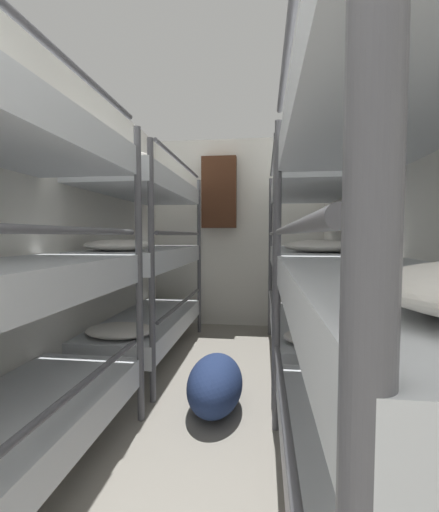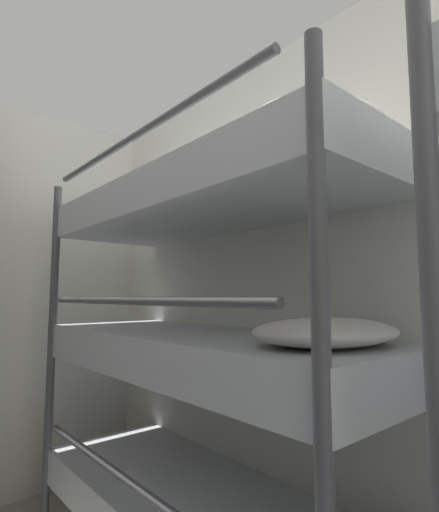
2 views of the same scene
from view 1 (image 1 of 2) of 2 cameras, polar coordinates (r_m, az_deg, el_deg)
wall_left at (r=2.56m, az=-28.04°, el=3.73°), size 0.06×4.89×2.43m
wall_right at (r=2.23m, az=28.04°, el=3.84°), size 0.06×4.89×2.43m
wall_back at (r=4.52m, az=2.94°, el=3.81°), size 2.33×0.06×2.43m
bunk_stack_right_near at (r=1.20m, az=27.54°, el=-6.22°), size 0.70×1.83×1.89m
bunk_stack_left_far at (r=3.33m, az=-12.09°, el=-0.00°), size 0.70×1.83×1.89m
bunk_stack_right_far at (r=3.17m, az=14.83°, el=-0.21°), size 0.70×1.83×1.89m
duffel_bag at (r=2.46m, az=-0.74°, el=-20.56°), size 0.37×0.65×0.37m
hanging_coat at (r=4.42m, az=-0.08°, el=10.54°), size 0.44×0.12×0.90m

